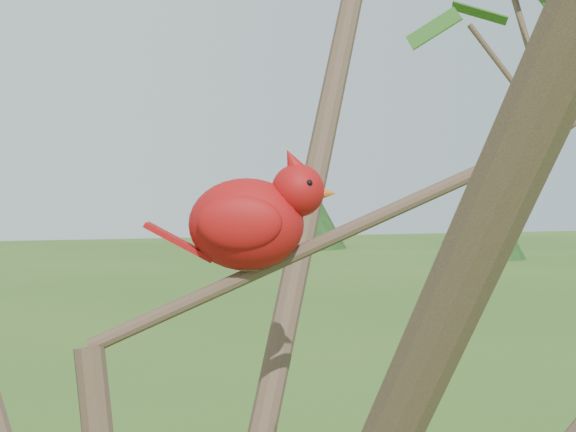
% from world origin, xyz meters
% --- Properties ---
extents(crabapple_tree, '(2.35, 2.05, 2.95)m').
position_xyz_m(crabapple_tree, '(0.03, -0.02, 2.12)').
color(crabapple_tree, '#3B2A1F').
rests_on(crabapple_tree, ground).
extents(cardinal, '(0.22, 0.15, 0.16)m').
position_xyz_m(cardinal, '(0.14, 0.08, 2.09)').
color(cardinal, '#9F0D0E').
rests_on(cardinal, ground).
extents(distant_trees, '(41.23, 12.10, 3.41)m').
position_xyz_m(distant_trees, '(0.97, 26.39, 1.46)').
color(distant_trees, '#3B2A1F').
rests_on(distant_trees, ground).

